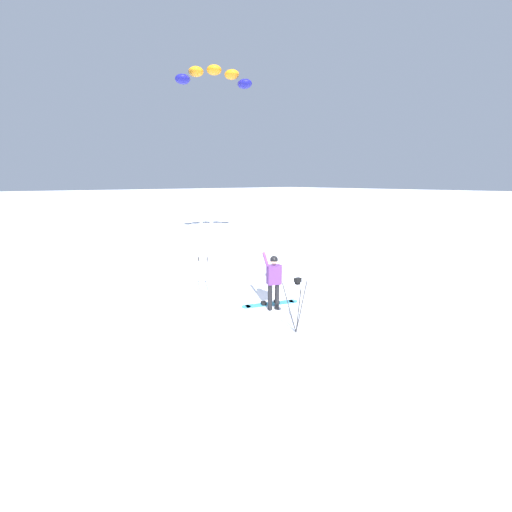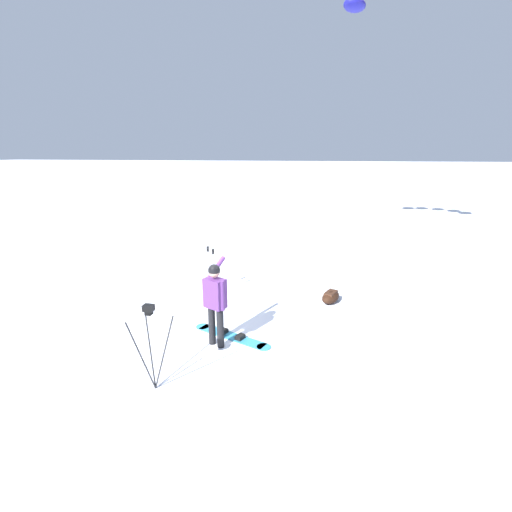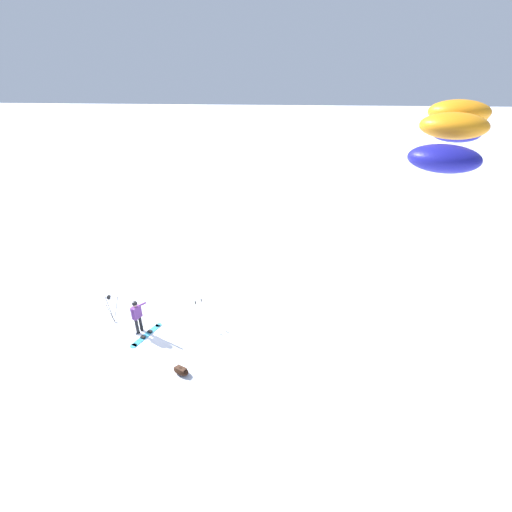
# 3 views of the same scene
# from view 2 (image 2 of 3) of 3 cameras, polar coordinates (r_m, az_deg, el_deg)

# --- Properties ---
(ground_plane) EXTENTS (300.00, 300.00, 0.00)m
(ground_plane) POSITION_cam_2_polar(r_m,az_deg,el_deg) (8.18, -5.13, -10.99)
(ground_plane) COLOR white
(snowboarder) EXTENTS (0.76, 0.47, 1.71)m
(snowboarder) POSITION_cam_2_polar(r_m,az_deg,el_deg) (7.05, -6.41, -6.43)
(snowboarder) COLOR black
(snowboarder) RESTS_ON ground_plane
(snowboard) EXTENTS (0.87, 1.76, 0.10)m
(snowboard) POSITION_cam_2_polar(r_m,az_deg,el_deg) (7.75, -3.88, -12.41)
(snowboard) COLOR teal
(snowboard) RESTS_ON ground_plane
(gear_bag_large) EXTENTS (0.78, 0.60, 0.29)m
(gear_bag_large) POSITION_cam_2_polar(r_m,az_deg,el_deg) (9.50, 11.68, -6.28)
(gear_bag_large) COLOR black
(gear_bag_large) RESTS_ON ground_plane
(camera_tripod) EXTENTS (0.65, 0.65, 1.48)m
(camera_tripod) POSITION_cam_2_polar(r_m,az_deg,el_deg) (5.98, -16.33, -11.19)
(camera_tripod) COLOR #262628
(camera_tripod) RESTS_ON ground_plane
(ski_poles) EXTENTS (0.31, 0.31, 1.30)m
(ski_poles) POSITION_cam_2_polar(r_m,az_deg,el_deg) (9.69, -7.10, -1.26)
(ski_poles) COLOR gray
(ski_poles) RESTS_ON ground_plane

